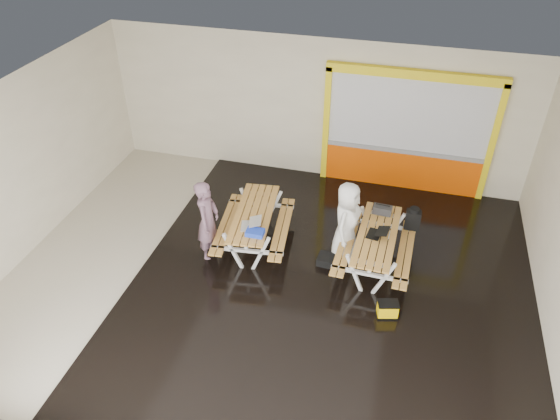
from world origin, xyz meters
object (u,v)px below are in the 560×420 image
(laptop_left, at_px, (250,224))
(dark_case, at_px, (329,260))
(laptop_right, at_px, (377,233))
(toolbox, at_px, (382,210))
(picnic_table_left, at_px, (254,220))
(backpack, at_px, (413,219))
(picnic_table_right, at_px, (376,242))
(fluke_bag, at_px, (387,310))
(blue_pouch, at_px, (255,233))
(person_left, at_px, (208,221))
(person_right, at_px, (347,221))

(laptop_left, distance_m, dark_case, 1.75)
(laptop_right, distance_m, toolbox, 0.75)
(picnic_table_left, height_order, backpack, backpack)
(picnic_table_left, relative_size, laptop_left, 4.82)
(picnic_table_right, distance_m, fluke_bag, 1.44)
(picnic_table_right, relative_size, laptop_right, 4.82)
(blue_pouch, xyz_separation_m, dark_case, (1.40, 0.44, -0.75))
(person_left, relative_size, toolbox, 4.60)
(laptop_right, bearing_deg, toolbox, 88.72)
(person_right, bearing_deg, picnic_table_right, -96.84)
(person_left, bearing_deg, dark_case, -85.01)
(toolbox, bearing_deg, person_left, -159.53)
(person_right, xyz_separation_m, fluke_bag, (1.03, -1.51, -0.67))
(laptop_right, relative_size, toolbox, 1.14)
(picnic_table_right, relative_size, dark_case, 4.70)
(laptop_left, bearing_deg, dark_case, 8.08)
(picnic_table_right, relative_size, backpack, 4.20)
(toolbox, bearing_deg, picnic_table_left, -165.34)
(picnic_table_right, distance_m, person_right, 0.70)
(person_left, height_order, toolbox, person_left)
(toolbox, bearing_deg, backpack, 7.49)
(person_left, distance_m, dark_case, 2.54)
(picnic_table_right, xyz_separation_m, person_right, (-0.63, 0.19, 0.24))
(picnic_table_left, bearing_deg, blue_pouch, -70.83)
(picnic_table_right, distance_m, laptop_left, 2.47)
(picnic_table_left, distance_m, fluke_bag, 3.23)
(person_left, bearing_deg, picnic_table_left, -56.21)
(blue_pouch, xyz_separation_m, backpack, (2.90, 1.43, -0.13))
(laptop_right, distance_m, fluke_bag, 1.50)
(picnic_table_left, bearing_deg, person_left, -143.62)
(backpack, bearing_deg, dark_case, -146.66)
(picnic_table_right, bearing_deg, person_left, -171.03)
(fluke_bag, bearing_deg, blue_pouch, 165.70)
(picnic_table_right, height_order, blue_pouch, blue_pouch)
(picnic_table_left, relative_size, fluke_bag, 5.39)
(laptop_left, height_order, backpack, backpack)
(picnic_table_left, height_order, toolbox, toolbox)
(picnic_table_right, distance_m, laptop_right, 0.25)
(picnic_table_left, bearing_deg, laptop_left, -80.79)
(person_left, bearing_deg, backpack, -74.09)
(blue_pouch, bearing_deg, fluke_bag, -14.30)
(dark_case, xyz_separation_m, fluke_bag, (1.26, -1.12, 0.07))
(picnic_table_left, xyz_separation_m, toolbox, (2.51, 0.66, 0.27))
(person_right, bearing_deg, fluke_bag, -135.42)
(laptop_left, bearing_deg, laptop_right, 8.97)
(backpack, relative_size, dark_case, 1.12)
(picnic_table_left, bearing_deg, dark_case, -8.64)
(picnic_table_left, height_order, dark_case, picnic_table_left)
(laptop_left, bearing_deg, blue_pouch, -53.16)
(person_right, height_order, fluke_bag, person_right)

